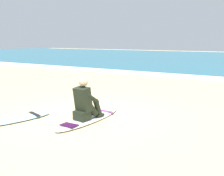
{
  "coord_description": "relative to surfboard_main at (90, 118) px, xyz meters",
  "views": [
    {
      "loc": [
        3.88,
        -5.05,
        1.82
      ],
      "look_at": [
        0.14,
        0.94,
        0.55
      ],
      "focal_mm": 43.12,
      "sensor_mm": 36.0,
      "label": 1
    }
  ],
  "objects": [
    {
      "name": "breaking_foam",
      "position": [
        -0.29,
        8.12,
        0.02
      ],
      "size": [
        80.0,
        0.9,
        0.11
      ],
      "primitive_type": "cube",
      "color": "white",
      "rests_on": "ground"
    },
    {
      "name": "surfboard_spare_near",
      "position": [
        -1.43,
        -0.97,
        0.0
      ],
      "size": [
        1.0,
        1.87,
        0.08
      ],
      "color": "#9ED1E5",
      "rests_on": "ground"
    },
    {
      "name": "surfboard_main",
      "position": [
        0.0,
        0.0,
        0.0
      ],
      "size": [
        0.54,
        2.22,
        0.08
      ],
      "color": "white",
      "rests_on": "ground"
    },
    {
      "name": "surfer_seated",
      "position": [
        0.01,
        -0.16,
        0.4
      ],
      "size": [
        0.43,
        0.74,
        0.95
      ],
      "color": "black",
      "rests_on": "surfboard_main"
    },
    {
      "name": "ground_plane",
      "position": [
        -0.29,
        0.27,
        -0.04
      ],
      "size": [
        80.0,
        80.0,
        0.0
      ],
      "primitive_type": "plane",
      "color": "#CCB584"
    }
  ]
}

